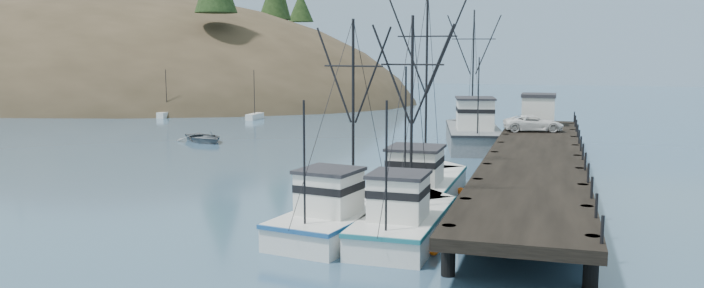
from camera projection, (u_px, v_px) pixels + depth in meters
name	position (u px, v px, depth m)	size (l,w,h in m)	color
ground	(228.00, 228.00, 33.49)	(400.00, 400.00, 0.00)	#325271
pier	(535.00, 158.00, 44.50)	(6.00, 44.00, 2.00)	black
headland	(60.00, 120.00, 129.95)	(134.80, 78.00, 51.00)	#382D1E
distant_ridge	(537.00, 81.00, 192.09)	(360.00, 40.00, 26.00)	#9EB2C6
distant_ridge_far	(378.00, 77.00, 220.47)	(180.00, 25.00, 18.00)	silver
moored_sailboats	(186.00, 110.00, 96.56)	(22.59, 18.28, 6.35)	silver
trawler_near	(406.00, 220.00, 31.79)	(3.55, 10.27, 10.58)	silver
trawler_mid	(344.00, 215.00, 32.71)	(5.02, 10.52, 10.46)	silver
trawler_far	(421.00, 184.00, 40.26)	(4.13, 12.36, 12.54)	silver
work_vessel	(473.00, 133.00, 61.68)	(6.74, 15.04, 12.61)	slate
pier_shed	(538.00, 109.00, 61.45)	(3.00, 3.20, 2.80)	silver
pickup_truck	(533.00, 123.00, 56.53)	(2.22, 4.82, 1.34)	white
motorboat	(204.00, 142.00, 65.22)	(3.93, 5.51, 1.14)	slate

